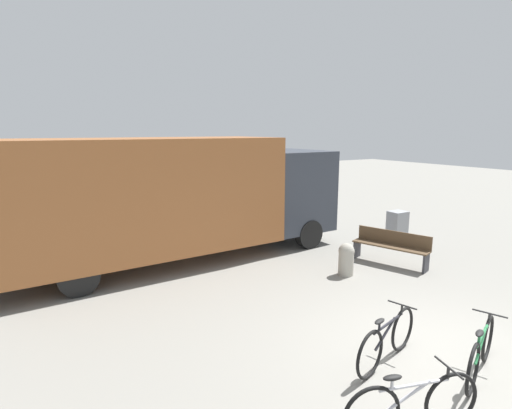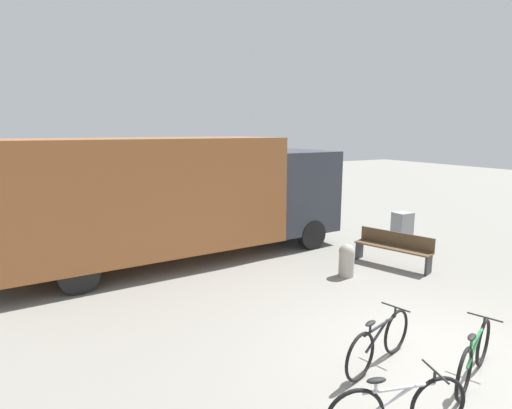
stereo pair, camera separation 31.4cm
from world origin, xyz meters
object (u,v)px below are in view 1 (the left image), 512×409
object	(u,v)px
bicycle_middle	(387,340)
bollard_near_bench	(346,258)
bicycle_near	(412,405)
utility_box	(397,226)
delivery_truck	(179,194)
bicycle_far	(481,351)
park_bench	(391,245)

from	to	relation	value
bicycle_middle	bollard_near_bench	xyz separation A→B (m)	(1.97, 2.94, 0.04)
bicycle_near	utility_box	xyz separation A→B (m)	(6.13, 5.43, 0.09)
delivery_truck	bicycle_far	xyz separation A→B (m)	(1.74, -6.80, -1.33)
delivery_truck	park_bench	size ratio (longest dim) A/B	4.62
bicycle_near	bicycle_middle	size ratio (longest dim) A/B	0.99
delivery_truck	bollard_near_bench	world-z (taller)	delivery_truck
bollard_near_bench	utility_box	distance (m)	3.60
bicycle_near	bicycle_middle	xyz separation A→B (m)	(0.84, 1.09, 0.00)
bicycle_far	bollard_near_bench	xyz separation A→B (m)	(1.12, 3.79, 0.04)
park_bench	bollard_near_bench	bearing A→B (deg)	71.84
park_bench	utility_box	size ratio (longest dim) A/B	2.08
utility_box	bicycle_far	bearing A→B (deg)	-130.61
park_bench	utility_box	distance (m)	2.27
bicycle_near	utility_box	bearing A→B (deg)	57.84
bicycle_near	bicycle_middle	bearing A→B (deg)	68.66
delivery_truck	bicycle_near	xyz separation A→B (m)	(0.05, -7.05, -1.33)
utility_box	bicycle_middle	bearing A→B (deg)	-140.66
bicycle_near	bicycle_far	bearing A→B (deg)	24.65
delivery_truck	park_bench	world-z (taller)	delivery_truck
delivery_truck	utility_box	xyz separation A→B (m)	(6.18, -1.62, -1.24)
delivery_truck	bicycle_near	distance (m)	7.17
bollard_near_bench	bicycle_far	bearing A→B (deg)	-106.47
delivery_truck	utility_box	world-z (taller)	delivery_truck
delivery_truck	bicycle_middle	distance (m)	6.17
bicycle_far	delivery_truck	bearing A→B (deg)	83.91
utility_box	park_bench	bearing A→B (deg)	-143.09
bicycle_near	delivery_truck	bearing A→B (deg)	106.71
bicycle_middle	bicycle_far	world-z (taller)	same
bicycle_middle	bicycle_far	bearing A→B (deg)	-60.21
bicycle_middle	utility_box	world-z (taller)	utility_box
bicycle_far	bicycle_near	bearing A→B (deg)	167.90
delivery_truck	bicycle_middle	size ratio (longest dim) A/B	5.41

